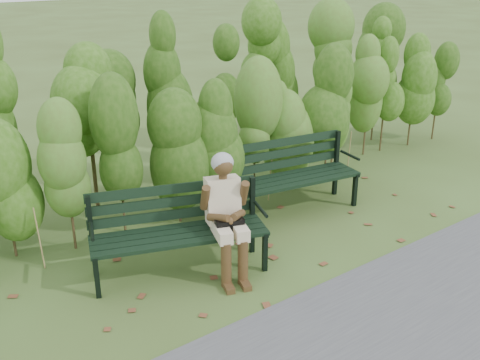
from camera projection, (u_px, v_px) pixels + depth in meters
ground at (258, 250)px, 6.37m from camera, size 80.00×80.00×0.00m
footpath at (420, 352)px, 4.73m from camera, size 60.00×2.50×0.01m
hedge_band at (171, 109)px, 7.29m from camera, size 11.04×1.67×2.42m
leaf_litter at (251, 261)px, 6.15m from camera, size 5.27×1.93×0.01m
bench_left at (177, 224)px, 5.81m from camera, size 1.89×1.15×0.90m
bench_right at (286, 171)px, 7.21m from camera, size 1.91×0.90×0.92m
seated_woman at (226, 208)px, 5.71m from camera, size 0.56×0.78×1.28m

